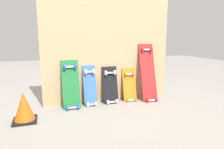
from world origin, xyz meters
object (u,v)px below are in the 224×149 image
object	(u,v)px
skateboard_green	(71,87)
skateboard_red	(148,75)
skateboard_orange	(130,87)
skateboard_blue	(90,88)
traffic_cone	(24,107)
skateboard_black	(111,87)

from	to	relation	value
skateboard_green	skateboard_red	bearing A→B (deg)	-1.12
skateboard_orange	skateboard_green	bearing A→B (deg)	-177.80
skateboard_blue	skateboard_red	size ratio (longest dim) A/B	0.68
traffic_cone	skateboard_black	bearing A→B (deg)	15.78
skateboard_black	skateboard_orange	size ratio (longest dim) A/B	1.05
skateboard_red	skateboard_black	bearing A→B (deg)	175.26
skateboard_black	traffic_cone	bearing A→B (deg)	-164.22
skateboard_green	skateboard_blue	size ratio (longest dim) A/B	1.14
skateboard_red	traffic_cone	xyz separation A→B (m)	(-1.68, -0.27, -0.21)
skateboard_red	skateboard_orange	bearing A→B (deg)	168.55
skateboard_blue	skateboard_black	size ratio (longest dim) A/B	1.05
skateboard_blue	skateboard_black	bearing A→B (deg)	0.87
traffic_cone	skateboard_green	bearing A→B (deg)	27.42
skateboard_green	skateboard_blue	distance (m)	0.26
skateboard_red	skateboard_blue	bearing A→B (deg)	177.17
skateboard_orange	skateboard_black	bearing A→B (deg)	-178.58
skateboard_green	traffic_cone	world-z (taller)	skateboard_green
skateboard_blue	skateboard_orange	world-z (taller)	skateboard_blue
skateboard_black	skateboard_orange	bearing A→B (deg)	1.42
skateboard_blue	skateboard_orange	distance (m)	0.59
skateboard_green	skateboard_orange	world-z (taller)	skateboard_green
skateboard_blue	skateboard_red	distance (m)	0.87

